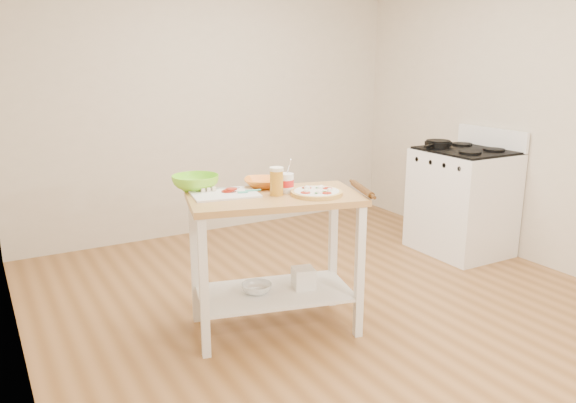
% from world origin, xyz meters
% --- Properties ---
extents(room_shell, '(4.04, 4.54, 2.74)m').
position_xyz_m(room_shell, '(0.00, 0.00, 1.35)').
color(room_shell, olive).
rests_on(room_shell, ground).
extents(prep_island, '(1.16, 0.82, 0.90)m').
position_xyz_m(prep_island, '(-0.53, 0.01, 0.64)').
color(prep_island, tan).
rests_on(prep_island, ground).
extents(gas_stove, '(0.67, 0.78, 1.11)m').
position_xyz_m(gas_stove, '(1.66, 0.51, 0.47)').
color(gas_stove, white).
rests_on(gas_stove, ground).
extents(skillet, '(0.37, 0.24, 0.03)m').
position_xyz_m(skillet, '(1.53, 0.72, 0.97)').
color(skillet, black).
rests_on(skillet, gas_stove).
extents(pizza, '(0.32, 0.32, 0.05)m').
position_xyz_m(pizza, '(-0.30, -0.12, 0.92)').
color(pizza, '#E9C063').
rests_on(pizza, prep_island).
extents(cutting_board, '(0.45, 0.36, 0.04)m').
position_xyz_m(cutting_board, '(-0.80, 0.17, 0.91)').
color(cutting_board, white).
rests_on(cutting_board, prep_island).
extents(spatula, '(0.16, 0.05, 0.01)m').
position_xyz_m(spatula, '(-0.66, 0.12, 0.92)').
color(spatula, '#46B89D').
rests_on(spatula, cutting_board).
extents(knife, '(0.25, 0.15, 0.01)m').
position_xyz_m(knife, '(-0.81, 0.32, 0.92)').
color(knife, silver).
rests_on(knife, cutting_board).
extents(orange_bowl, '(0.34, 0.34, 0.06)m').
position_xyz_m(orange_bowl, '(-0.49, 0.23, 0.93)').
color(orange_bowl, orange).
rests_on(orange_bowl, prep_island).
extents(green_bowl, '(0.34, 0.34, 0.09)m').
position_xyz_m(green_bowl, '(-0.90, 0.39, 0.95)').
color(green_bowl, '#84E727').
rests_on(green_bowl, prep_island).
extents(beer_pint, '(0.09, 0.09, 0.17)m').
position_xyz_m(beer_pint, '(-0.52, 0.00, 0.99)').
color(beer_pint, gold).
rests_on(beer_pint, prep_island).
extents(yogurt_tub, '(0.10, 0.10, 0.21)m').
position_xyz_m(yogurt_tub, '(-0.43, 0.04, 0.96)').
color(yogurt_tub, white).
rests_on(yogurt_tub, prep_island).
extents(rolling_pin, '(0.16, 0.36, 0.04)m').
position_xyz_m(rolling_pin, '(-0.02, -0.21, 0.92)').
color(rolling_pin, '#4F2F12').
rests_on(rolling_pin, prep_island).
extents(shelf_glass_bowl, '(0.25, 0.25, 0.06)m').
position_xyz_m(shelf_glass_bowl, '(-0.64, 0.05, 0.29)').
color(shelf_glass_bowl, silver).
rests_on(shelf_glass_bowl, prep_island).
extents(shelf_bin, '(0.16, 0.16, 0.13)m').
position_xyz_m(shelf_bin, '(-0.34, -0.03, 0.33)').
color(shelf_bin, white).
rests_on(shelf_bin, prep_island).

